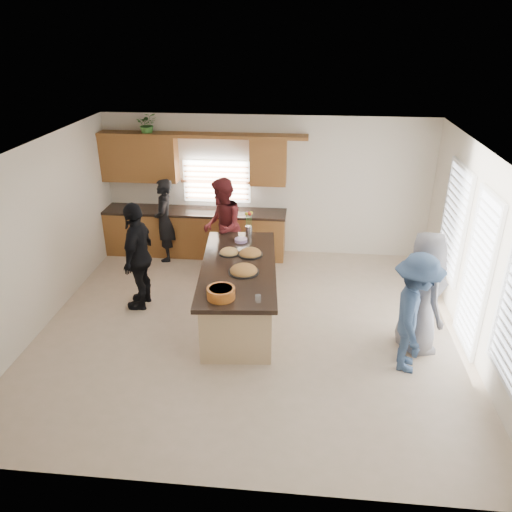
# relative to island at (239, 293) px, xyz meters

# --- Properties ---
(floor) EXTENTS (6.50, 6.50, 0.00)m
(floor) POSITION_rel_island_xyz_m (0.21, -0.30, -0.45)
(floor) COLOR beige
(floor) RESTS_ON ground
(room_shell) EXTENTS (6.52, 6.02, 2.81)m
(room_shell) POSITION_rel_island_xyz_m (0.21, -0.30, 1.45)
(room_shell) COLOR silver
(room_shell) RESTS_ON ground
(back_cabinetry) EXTENTS (4.08, 0.66, 2.46)m
(back_cabinetry) POSITION_rel_island_xyz_m (-1.26, 2.43, 0.46)
(back_cabinetry) COLOR brown
(back_cabinetry) RESTS_ON ground
(right_wall_glazing) EXTENTS (0.06, 4.00, 2.25)m
(right_wall_glazing) POSITION_rel_island_xyz_m (3.43, -0.43, 0.89)
(right_wall_glazing) COLOR white
(right_wall_glazing) RESTS_ON ground
(island) EXTENTS (1.38, 2.79, 0.95)m
(island) POSITION_rel_island_xyz_m (0.00, 0.00, 0.00)
(island) COLOR #D1B182
(island) RESTS_ON ground
(platter_front) EXTENTS (0.46, 0.46, 0.19)m
(platter_front) POSITION_rel_island_xyz_m (0.11, -0.24, 0.53)
(platter_front) COLOR black
(platter_front) RESTS_ON island
(platter_mid) EXTENTS (0.40, 0.40, 0.16)m
(platter_mid) POSITION_rel_island_xyz_m (0.14, 0.39, 0.52)
(platter_mid) COLOR black
(platter_mid) RESTS_ON island
(platter_back) EXTENTS (0.34, 0.34, 0.14)m
(platter_back) POSITION_rel_island_xyz_m (-0.20, 0.40, 0.52)
(platter_back) COLOR black
(platter_back) RESTS_ON island
(salad_bowl) EXTENTS (0.39, 0.39, 0.15)m
(salad_bowl) POSITION_rel_island_xyz_m (-0.10, -1.04, 0.58)
(salad_bowl) COLOR #BC6222
(salad_bowl) RESTS_ON island
(clear_cup) EXTENTS (0.08, 0.08, 0.10)m
(clear_cup) POSITION_rel_island_xyz_m (0.41, -1.09, 0.55)
(clear_cup) COLOR white
(clear_cup) RESTS_ON island
(plate_stack) EXTENTS (0.22, 0.22, 0.05)m
(plate_stack) POSITION_rel_island_xyz_m (-0.08, 0.92, 0.52)
(plate_stack) COLOR #A884C1
(plate_stack) RESTS_ON island
(flower_vase) EXTENTS (0.14, 0.14, 0.43)m
(flower_vase) POSITION_rel_island_xyz_m (0.02, 1.26, 0.72)
(flower_vase) COLOR silver
(flower_vase) RESTS_ON island
(potted_plant) EXTENTS (0.47, 0.44, 0.43)m
(potted_plant) POSITION_rel_island_xyz_m (-2.07, 2.52, 2.16)
(potted_plant) COLOR #3B7930
(potted_plant) RESTS_ON back_cabinetry
(woman_left_back) EXTENTS (0.49, 0.66, 1.67)m
(woman_left_back) POSITION_rel_island_xyz_m (-1.75, 2.08, 0.38)
(woman_left_back) COLOR black
(woman_left_back) RESTS_ON ground
(woman_left_mid) EXTENTS (0.86, 1.02, 1.84)m
(woman_left_mid) POSITION_rel_island_xyz_m (-0.52, 1.63, 0.47)
(woman_left_mid) COLOR maroon
(woman_left_mid) RESTS_ON ground
(woman_left_front) EXTENTS (0.48, 1.09, 1.84)m
(woman_left_front) POSITION_rel_island_xyz_m (-1.69, 0.25, 0.47)
(woman_left_front) COLOR black
(woman_left_front) RESTS_ON ground
(woman_right_back) EXTENTS (0.82, 1.20, 1.72)m
(woman_right_back) POSITION_rel_island_xyz_m (2.50, -1.04, 0.41)
(woman_right_back) COLOR #334C71
(woman_right_back) RESTS_ON ground
(woman_right_front) EXTENTS (0.77, 1.00, 1.83)m
(woman_right_front) POSITION_rel_island_xyz_m (2.69, -0.56, 0.46)
(woman_right_front) COLOR slate
(woman_right_front) RESTS_ON ground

